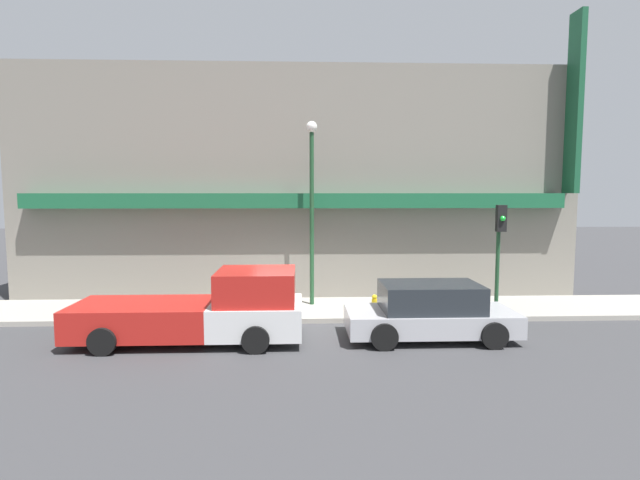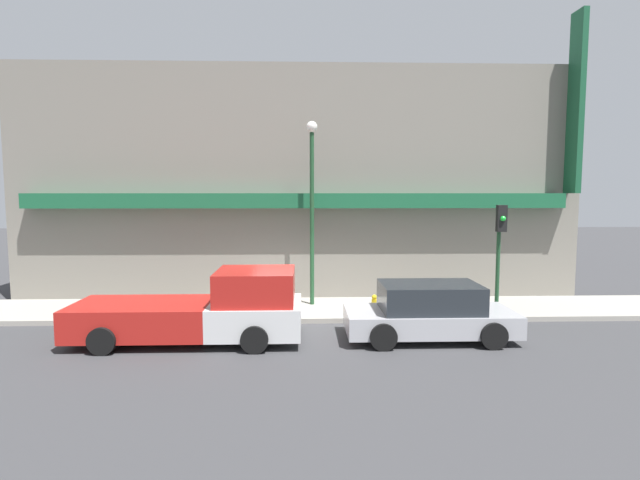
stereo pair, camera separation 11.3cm
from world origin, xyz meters
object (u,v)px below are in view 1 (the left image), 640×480
(pickup_truck, at_px, (205,311))
(fire_hydrant, at_px, (374,304))
(parked_car, at_px, (430,312))
(street_lamp, at_px, (312,192))
(traffic_light, at_px, (499,239))

(pickup_truck, relative_size, fire_hydrant, 9.54)
(parked_car, bearing_deg, pickup_truck, 179.62)
(parked_car, height_order, street_lamp, street_lamp)
(street_lamp, relative_size, traffic_light, 1.80)
(pickup_truck, distance_m, traffic_light, 8.87)
(parked_car, distance_m, traffic_light, 3.75)
(parked_car, xyz_separation_m, fire_hydrant, (-1.15, 2.06, -0.26))
(pickup_truck, xyz_separation_m, parked_car, (5.85, 0.00, -0.09))
(pickup_truck, height_order, fire_hydrant, pickup_truck)
(pickup_truck, distance_m, street_lamp, 5.43)
(fire_hydrant, bearing_deg, pickup_truck, -156.33)
(street_lamp, xyz_separation_m, traffic_light, (5.63, -1.45, -1.39))
(traffic_light, bearing_deg, parked_car, -141.89)
(pickup_truck, height_order, street_lamp, street_lamp)
(street_lamp, bearing_deg, traffic_light, -14.47)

